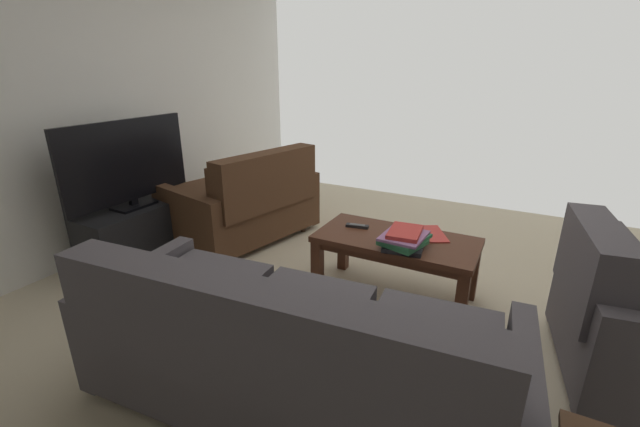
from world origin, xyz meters
name	(u,v)px	position (x,y,z in m)	size (l,w,h in m)	color
ground_plane	(385,310)	(0.00, 0.00, 0.00)	(5.02, 5.09, 0.01)	beige
wall_right	(105,100)	(2.51, 0.00, 1.26)	(0.12, 5.09, 2.53)	white
sofa_main	(289,351)	(0.11, 1.02, 0.35)	(2.03, 0.98, 0.81)	black
loveseat_near	(245,202)	(1.56, -0.56, 0.35)	(1.13, 1.41, 0.85)	black
coffee_table	(396,247)	(0.01, -0.19, 0.38)	(1.06, 0.53, 0.45)	#4C2819
tv_stand	(138,231)	(2.13, 0.18, 0.22)	(0.42, 0.93, 0.44)	black
flat_tv	(127,163)	(2.13, 0.18, 0.81)	(0.21, 1.11, 0.70)	black
book_stack	(404,239)	(-0.08, -0.05, 0.51)	(0.30, 0.34, 0.12)	black
tv_remote	(357,226)	(0.32, -0.24, 0.46)	(0.17, 0.07, 0.02)	black
loose_magazine	(428,234)	(-0.16, -0.35, 0.45)	(0.21, 0.30, 0.01)	#C63833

